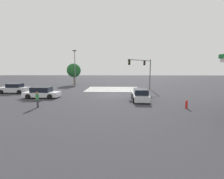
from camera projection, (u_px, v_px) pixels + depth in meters
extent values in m
plane|color=#333338|center=(112.00, 95.00, 23.04)|extent=(143.32, 143.32, 0.00)
cube|color=silver|center=(113.00, 87.00, 33.23)|extent=(10.43, 0.60, 0.01)
cube|color=silver|center=(113.00, 88.00, 32.29)|extent=(10.43, 0.60, 0.01)
cube|color=silver|center=(113.00, 88.00, 31.35)|extent=(10.43, 0.60, 0.01)
cube|color=silver|center=(113.00, 89.00, 30.40)|extent=(10.43, 0.60, 0.01)
cube|color=silver|center=(113.00, 89.00, 29.46)|extent=(10.43, 0.60, 0.01)
cube|color=silver|center=(113.00, 90.00, 28.52)|extent=(10.43, 0.60, 0.01)
cube|color=silver|center=(113.00, 91.00, 27.58)|extent=(10.43, 0.60, 0.01)
cube|color=silver|center=(113.00, 92.00, 26.64)|extent=(10.43, 0.60, 0.01)
cylinder|color=#47474C|center=(150.00, 74.00, 29.68)|extent=(0.18, 0.18, 5.82)
cylinder|color=#47474C|center=(140.00, 60.00, 27.03)|extent=(4.85, 4.85, 0.12)
cube|color=black|center=(144.00, 63.00, 28.01)|extent=(0.40, 0.40, 0.84)
sphere|color=red|center=(144.00, 63.00, 27.90)|extent=(0.16, 0.16, 0.16)
cube|color=black|center=(129.00, 62.00, 25.04)|extent=(0.40, 0.40, 0.84)
sphere|color=gold|center=(129.00, 62.00, 24.93)|extent=(0.16, 0.16, 0.16)
cube|color=silver|center=(14.00, 90.00, 25.00)|extent=(4.88, 1.77, 0.78)
cube|color=black|center=(15.00, 85.00, 24.90)|extent=(2.18, 1.58, 0.62)
cylinder|color=black|center=(1.00, 92.00, 24.21)|extent=(0.66, 0.22, 0.65)
cylinder|color=black|center=(9.00, 90.00, 25.97)|extent=(0.66, 0.22, 0.65)
cylinder|color=black|center=(19.00, 92.00, 24.10)|extent=(0.66, 0.22, 0.65)
cylinder|color=black|center=(26.00, 90.00, 25.86)|extent=(0.66, 0.22, 0.65)
cube|color=silver|center=(42.00, 94.00, 20.96)|extent=(4.78, 1.91, 0.63)
cube|color=black|center=(42.00, 90.00, 20.87)|extent=(2.53, 1.71, 0.68)
cylinder|color=black|center=(55.00, 94.00, 21.90)|extent=(0.67, 0.22, 0.67)
cylinder|color=black|center=(50.00, 97.00, 19.99)|extent=(0.67, 0.22, 0.67)
cylinder|color=black|center=(36.00, 94.00, 21.98)|extent=(0.67, 0.22, 0.67)
cylinder|color=black|center=(28.00, 97.00, 20.07)|extent=(0.67, 0.22, 0.67)
cube|color=silver|center=(140.00, 97.00, 19.10)|extent=(1.97, 4.55, 0.68)
cube|color=black|center=(141.00, 92.00, 18.87)|extent=(1.72, 2.62, 0.65)
cylinder|color=black|center=(132.00, 96.00, 20.56)|extent=(0.24, 0.63, 0.62)
cylinder|color=black|center=(146.00, 96.00, 20.44)|extent=(0.24, 0.63, 0.62)
cylinder|color=black|center=(134.00, 100.00, 17.81)|extent=(0.24, 0.63, 0.62)
cylinder|color=black|center=(149.00, 100.00, 17.69)|extent=(0.24, 0.63, 0.62)
cylinder|color=#38383D|center=(37.00, 104.00, 15.71)|extent=(0.14, 0.14, 0.80)
cylinder|color=#38383D|center=(38.00, 104.00, 15.59)|extent=(0.14, 0.14, 0.80)
cube|color=#337A42|center=(37.00, 97.00, 15.55)|extent=(0.41, 0.41, 0.63)
sphere|color=#8C6647|center=(37.00, 93.00, 15.50)|extent=(0.22, 0.22, 0.22)
cylinder|color=slate|center=(75.00, 69.00, 34.54)|extent=(0.16, 0.16, 8.02)
cube|color=#333338|center=(74.00, 51.00, 33.98)|extent=(0.80, 0.36, 0.20)
cylinder|color=brown|center=(74.00, 80.00, 38.01)|extent=(0.26, 0.26, 2.17)
sphere|color=#1E5B28|center=(74.00, 70.00, 37.66)|extent=(3.46, 3.46, 3.46)
cylinder|color=red|center=(186.00, 105.00, 15.27)|extent=(0.22, 0.22, 0.70)
sphere|color=red|center=(187.00, 101.00, 15.21)|extent=(0.20, 0.20, 0.20)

